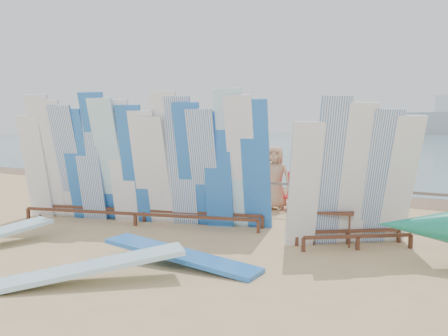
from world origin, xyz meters
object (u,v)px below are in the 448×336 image
Objects in this scene: main_surfboard_rack at (140,165)px; beachgoer_11 at (190,163)px; beachgoer_1 at (181,168)px; beachgoer_5 at (332,170)px; side_surfboard_rack at (354,180)px; flat_board_b at (89,283)px; beachgoer_extra_1 at (166,167)px; beachgoer_7 at (317,172)px; beach_chair_left at (297,200)px; vendor_table at (332,226)px; flat_board_d at (181,265)px; beachgoer_3 at (211,164)px; beachgoer_2 at (154,170)px; stroller at (321,200)px; beachgoer_4 at (216,174)px; beachgoer_6 at (275,178)px; beachgoer_0 at (91,164)px; beach_chair_right at (298,198)px.

beachgoer_11 is at bearing 101.16° from main_surfboard_rack.
beachgoer_1 is 5.06m from beachgoer_5.
side_surfboard_rack is 4.88m from flat_board_b.
beachgoer_extra_1 is (-3.50, 5.17, -0.56)m from main_surfboard_rack.
side_surfboard_rack is at bearing 100.37° from beachgoer_11.
beach_chair_left is at bearing 94.76° from beachgoer_7.
beach_chair_left is 0.56× the size of beachgoer_1.
side_surfboard_rack reaches higher than vendor_table.
beachgoer_1 is 1.16m from beachgoer_extra_1.
beachgoer_3 is (-5.07, 8.41, 0.88)m from flat_board_d.
beachgoer_1 is at bearing 0.71° from beachgoer_3.
vendor_table is 0.63× the size of beachgoer_2.
main_surfboard_rack reaches higher than vendor_table.
stroller is 0.61× the size of beachgoer_4.
beachgoer_6 is 4.52m from beachgoer_2.
side_surfboard_rack is 6.27m from beachgoer_4.
side_surfboard_rack is at bearing -128.44° from beachgoer_2.
beachgoer_11 reaches higher than flat_board_b.
beachgoer_4 is at bearing 129.83° from vendor_table.
beachgoer_3 is (0.49, 2.58, 0.06)m from beachgoer_2.
flat_board_b is 9.39m from beachgoer_7.
beachgoer_extra_1 is at bearing 106.99° from main_surfboard_rack.
flat_board_b is 10.84m from beachgoer_3.
beachgoer_3 is (1.20, 1.14, 0.08)m from beachgoer_extra_1.
beachgoer_0 is 3.75m from beachgoer_11.
beachgoer_3 is (1.43, -0.63, 0.06)m from beachgoer_11.
beachgoer_extra_1 is at bearing 37.66° from flat_board_d.
beachgoer_7 is (5.68, -1.09, 0.02)m from beachgoer_11.
beach_chair_left is 0.59× the size of beachgoer_extra_1.
beachgoer_1 is (-6.79, 4.17, 0.50)m from vendor_table.
beachgoer_2 is 5.62m from beachgoer_5.
vendor_table is 0.65× the size of beachgoer_extra_1.
beachgoer_6 is 1.04× the size of beachgoer_2.
flat_board_b is 6.98m from beachgoer_6.
beach_chair_left is 0.53× the size of beachgoer_0.
beachgoer_11 is 1.00× the size of beachgoer_2.
stroller is (3.10, 3.19, -0.96)m from main_surfboard_rack.
beachgoer_extra_1 is at bearing -40.45° from beachgoer_3.
beachgoer_2 is (-4.95, -0.19, 0.53)m from beach_chair_right.
beachgoer_1 is 0.89× the size of beachgoer_5.
beach_chair_right is 2.71m from beachgoer_4.
beachgoer_7 is (4.40, 1.16, -0.00)m from beachgoer_1.
beachgoer_6 reaches higher than beachgoer_2.
beachgoer_0 is at bearing 123.01° from side_surfboard_rack.
side_surfboard_rack is 5.48m from beachgoer_5.
vendor_table is (4.33, 0.52, -1.01)m from main_surfboard_rack.
beachgoer_11 is at bearing 126.44° from vendor_table.
beachgoer_5 is at bearing 94.75° from vendor_table.
beachgoer_0 reaches higher than beachgoer_3.
vendor_table is at bearing -129.44° from beachgoer_2.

